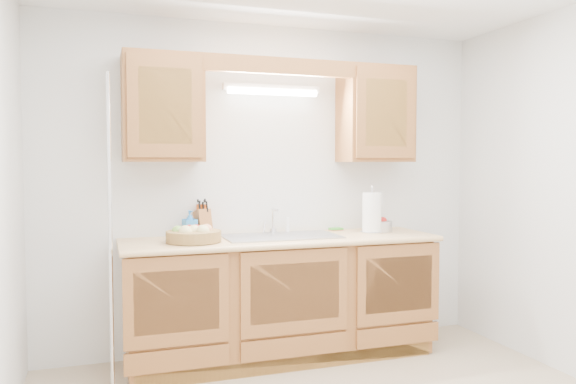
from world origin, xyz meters
name	(u,v)px	position (x,y,z in m)	size (l,w,h in m)	color
room	(351,199)	(0.00, 0.00, 1.25)	(3.52, 3.50, 2.50)	tan
base_cabinets	(281,299)	(0.00, 1.20, 0.44)	(2.20, 0.60, 0.86)	brown
countertop	(282,240)	(0.00, 1.19, 0.88)	(2.30, 0.63, 0.04)	#E7BB79
upper_cabinet_left	(163,108)	(-0.83, 1.33, 1.83)	(0.55, 0.33, 0.75)	brown
upper_cabinet_right	(375,115)	(0.83, 1.33, 1.83)	(0.55, 0.33, 0.75)	brown
valance	(282,66)	(0.00, 1.19, 2.14)	(2.20, 0.05, 0.12)	brown
fluorescent_fixture	(272,90)	(0.00, 1.42, 2.00)	(0.76, 0.08, 0.08)	white
sink	(281,246)	(0.00, 1.21, 0.83)	(0.84, 0.46, 0.36)	#9E9EA3
wire_shelf_pole	(110,234)	(-1.20, 0.94, 1.00)	(0.03, 0.03, 2.00)	silver
outlet_plate	(379,198)	(0.95, 1.49, 1.15)	(0.08, 0.01, 0.12)	white
fruit_basket	(194,235)	(-0.65, 1.13, 0.95)	(0.43, 0.43, 0.12)	olive
knife_block	(203,223)	(-0.54, 1.40, 1.00)	(0.13, 0.18, 0.29)	brown
orange_canister	(202,219)	(-0.54, 1.44, 1.03)	(0.09, 0.09, 0.25)	#E2530C
soap_bottle	(190,224)	(-0.64, 1.36, 1.00)	(0.09, 0.09, 0.20)	#287FCC
sponge	(336,229)	(0.54, 1.44, 0.91)	(0.11, 0.08, 0.02)	#CC333F
paper_towel	(372,213)	(0.74, 1.20, 1.05)	(0.18, 0.18, 0.37)	silver
apple_bowl	(378,225)	(0.83, 1.27, 0.95)	(0.28, 0.28, 0.11)	silver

